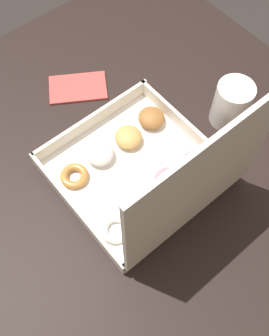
# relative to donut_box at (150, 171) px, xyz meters

# --- Properties ---
(ground_plane) EXTENTS (8.00, 8.00, 0.00)m
(ground_plane) POSITION_rel_donut_box_xyz_m (-0.00, -0.05, -0.82)
(ground_plane) COLOR #2D2826
(dining_table) EXTENTS (0.97, 1.03, 0.75)m
(dining_table) POSITION_rel_donut_box_xyz_m (-0.00, -0.05, -0.17)
(dining_table) COLOR black
(dining_table) RESTS_ON ground_plane
(donut_box) EXTENTS (0.30, 0.31, 0.32)m
(donut_box) POSITION_rel_donut_box_xyz_m (0.00, 0.00, 0.00)
(donut_box) COLOR white
(donut_box) RESTS_ON dining_table
(coffee_mug) EXTENTS (0.08, 0.08, 0.10)m
(coffee_mug) POSITION_rel_donut_box_xyz_m (-0.24, -0.02, -0.01)
(coffee_mug) COLOR white
(coffee_mug) RESTS_ON dining_table
(paper_napkin) EXTENTS (0.16, 0.14, 0.01)m
(paper_napkin) POSITION_rel_donut_box_xyz_m (-0.04, -0.30, -0.06)
(paper_napkin) COLOR #CC4C47
(paper_napkin) RESTS_ON dining_table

